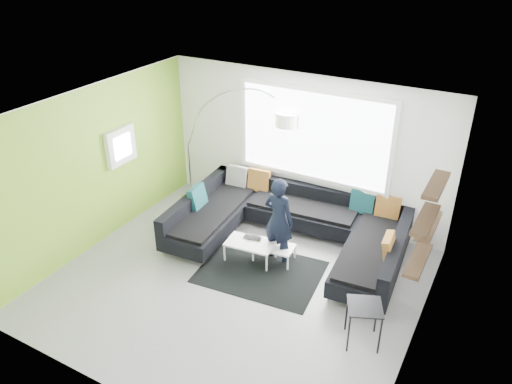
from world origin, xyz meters
TOP-DOWN VIEW (x-y plane):
  - ground at (0.00, 0.00)m, footprint 5.50×5.50m
  - room_shell at (0.04, 0.21)m, footprint 5.54×5.04m
  - sectional_sofa at (0.29, 1.33)m, footprint 4.08×2.71m
  - rug at (0.21, 0.45)m, footprint 2.08×1.60m
  - coffee_table at (0.07, 0.77)m, footprint 1.10×0.71m
  - arc_lamp at (-2.23, 1.95)m, footprint 2.47×1.57m
  - side_table at (2.15, -0.24)m, footprint 0.59×0.59m
  - person at (0.27, 0.96)m, footprint 0.63×0.49m
  - laptop at (-0.13, 0.76)m, footprint 0.37×0.29m

SIDE VIEW (x-z plane):
  - ground at x=0.00m, z-range 0.00..0.00m
  - rug at x=0.21m, z-range 0.00..0.01m
  - coffee_table at x=0.07m, z-range 0.00..0.34m
  - side_table at x=2.15m, z-range 0.00..0.62m
  - laptop at x=-0.13m, z-range 0.34..0.36m
  - sectional_sofa at x=0.29m, z-range -0.05..0.79m
  - person at x=0.27m, z-range 0.00..1.51m
  - arc_lamp at x=-2.23m, z-range 0.00..2.44m
  - room_shell at x=0.04m, z-range 0.40..3.22m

